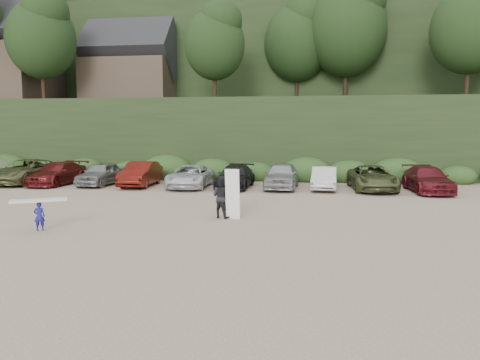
# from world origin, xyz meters

# --- Properties ---
(ground) EXTENTS (120.00, 120.00, 0.00)m
(ground) POSITION_xyz_m (0.00, 0.00, 0.00)
(ground) COLOR tan
(ground) RESTS_ON ground
(hillside_backdrop) EXTENTS (90.00, 41.50, 28.00)m
(hillside_backdrop) POSITION_xyz_m (-0.26, 35.93, 11.22)
(hillside_backdrop) COLOR black
(hillside_backdrop) RESTS_ON ground
(parked_cars) EXTENTS (33.75, 6.03, 1.64)m
(parked_cars) POSITION_xyz_m (-4.36, 10.10, 0.76)
(parked_cars) COLOR #A0A0A5
(parked_cars) RESTS_ON ground
(child_surfer) EXTENTS (1.95, 1.47, 1.17)m
(child_surfer) POSITION_xyz_m (-5.00, -3.16, 0.79)
(child_surfer) COLOR navy
(child_surfer) RESTS_ON ground
(adult_surfer) EXTENTS (1.34, 0.96, 2.09)m
(adult_surfer) POSITION_xyz_m (1.18, 0.26, 0.90)
(adult_surfer) COLOR black
(adult_surfer) RESTS_ON ground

